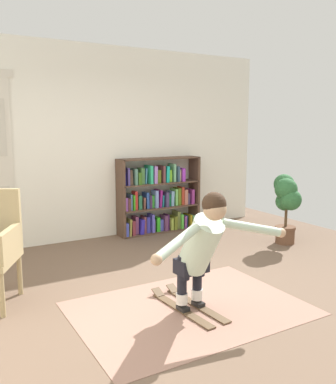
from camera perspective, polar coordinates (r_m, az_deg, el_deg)
ground_plane at (r=4.35m, az=2.05°, el=-14.11°), size 7.20×7.20×0.00m
back_wall at (r=6.36m, az=-10.49°, el=6.59°), size 6.00×0.10×2.90m
rug at (r=4.07m, az=2.97°, el=-15.75°), size 2.14×1.52×0.01m
bookshelf at (r=6.68m, az=-1.42°, el=-0.96°), size 1.40×0.30×1.21m
potted_plant at (r=6.25m, az=16.10°, el=-1.10°), size 0.41×0.50×1.02m
skis_pair at (r=4.09m, az=2.69°, el=-15.36°), size 0.34×0.93×0.07m
person_skier at (r=3.70m, az=4.78°, el=-7.07°), size 1.45×0.69×1.09m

